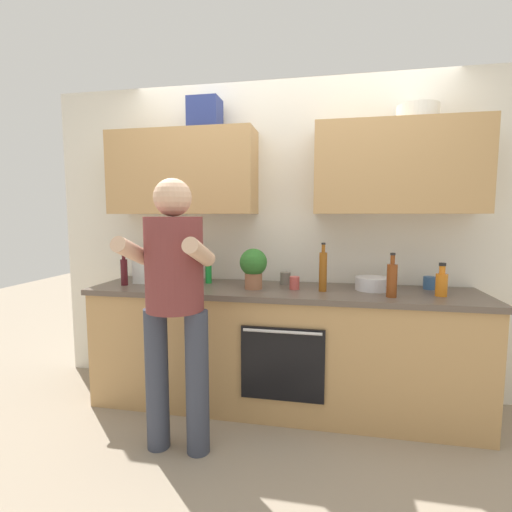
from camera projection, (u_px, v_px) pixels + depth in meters
The scene contains 16 objects.
ground_plane at pixel (280, 405), 2.86m from camera, with size 12.00×12.00×0.00m, color gray.
back_wall_unit at pixel (286, 208), 2.96m from camera, with size 4.00×0.38×2.50m.
counter at pixel (280, 348), 2.81m from camera, with size 2.84×0.67×0.90m.
person_standing at pixel (175, 294), 2.21m from camera, with size 0.49×0.45×1.65m.
bottle_soda at pixel (209, 271), 2.98m from camera, with size 0.05×0.05×0.23m.
bottle_wine at pixel (124, 271), 2.89m from camera, with size 0.05×0.05×0.25m.
bottle_juice at pixel (442, 283), 2.50m from camera, with size 0.08×0.08×0.22m.
bottle_syrup at pixel (323, 271), 2.65m from camera, with size 0.06×0.06×0.35m.
bottle_vinegar at pixel (392, 279), 2.47m from camera, with size 0.07×0.07×0.29m.
cup_stoneware at pixel (285, 278), 2.93m from camera, with size 0.08×0.08×0.09m, color slate.
cup_ceramic at pixel (294, 283), 2.74m from camera, with size 0.07×0.07×0.09m, color #BF4C47.
cup_tea at pixel (429, 283), 2.74m from camera, with size 0.08×0.08×0.09m, color #33598C.
mixing_bowl at pixel (373, 284), 2.71m from camera, with size 0.25×0.25×0.09m, color silver.
knife_block at pixel (185, 269), 2.99m from camera, with size 0.10×0.14×0.29m.
potted_herb at pixel (253, 266), 2.74m from camera, with size 0.20×0.20×0.30m.
grocery_bag_produce at pixel (150, 269), 3.04m from camera, with size 0.21×0.21×0.22m, color silver.
Camera 1 is at (0.34, -2.70, 1.44)m, focal length 26.31 mm.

